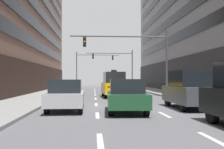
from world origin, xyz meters
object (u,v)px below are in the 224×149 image
Objects in this scene: pedestrian_0 at (172,83)px; traffic_signal_0 at (136,50)px; traffic_signal_1 at (118,62)px; car_parked_1 at (189,90)px; car_driving_0 at (126,96)px; car_driving_2 at (66,95)px; traffic_signal_2 at (89,63)px; taxi_driving_1 at (114,85)px; pedestrian_1 at (199,85)px.

traffic_signal_0 is at bearing -127.12° from pedestrian_0.
traffic_signal_1 is at bearing 108.82° from pedestrian_0.
car_driving_0 is at bearing -158.49° from car_parked_1.
pedestrian_0 reaches higher than car_driving_2.
car_driving_0 reaches higher than car_driving_2.
traffic_signal_2 reaches higher than traffic_signal_0.
car_driving_2 is 0.99× the size of car_parked_1.
taxi_driving_1 is 0.53× the size of traffic_signal_0.
traffic_signal_2 is at bearing 89.15° from car_driving_2.
car_driving_0 is 39.66m from traffic_signal_2.
taxi_driving_1 is 22.68m from traffic_signal_1.
car_driving_2 is at bearing -147.34° from pedestrian_1.
traffic_signal_0 is 5.24× the size of pedestrian_1.
pedestrian_1 is (8.75, -32.54, -3.55)m from traffic_signal_2.
traffic_signal_2 reaches higher than taxi_driving_1.
pedestrian_0 is (5.39, 7.12, -3.10)m from traffic_signal_0.
car_driving_2 is at bearing -121.54° from pedestrian_0.
car_driving_2 is 32.56m from traffic_signal_1.
traffic_signal_2 is 23.76m from pedestrian_0.
car_parked_1 is 2.56× the size of pedestrian_1.
traffic_signal_0 is (5.21, 10.16, 3.38)m from car_driving_2.
pedestrian_0 is (4.97, -14.58, -3.41)m from traffic_signal_1.
traffic_signal_1 reaches higher than traffic_signal_0.
pedestrian_1 is (-1.28, -11.30, 0.06)m from pedestrian_0.
car_parked_1 is at bearing -117.05° from pedestrian_1.
car_parked_1 is at bearing -88.35° from traffic_signal_1.
car_parked_1 is 0.49× the size of traffic_signal_0.
car_parked_1 is (3.38, -9.05, -0.06)m from taxi_driving_1.
car_driving_0 is 1.02× the size of car_driving_2.
car_driving_0 is 0.55× the size of traffic_signal_1.
car_driving_2 is at bearing 163.40° from car_driving_0.
car_driving_2 is at bearing -108.27° from taxi_driving_1.
traffic_signal_2 is (-5.97, 37.99, 3.63)m from car_parked_1.
car_driving_0 is at bearing -16.60° from car_driving_2.
traffic_signal_1 is (2.47, 22.29, 3.37)m from taxi_driving_1.
pedestrian_1 is at bearing -45.56° from traffic_signal_0.
car_parked_1 is 6.12m from pedestrian_1.
traffic_signal_1 is (2.67, 32.74, 3.67)m from car_driving_0.
taxi_driving_1 reaches higher than pedestrian_0.
traffic_signal_0 is 1.06× the size of traffic_signal_2.
traffic_signal_2 is at bearing 93.48° from car_driving_0.
traffic_signal_2 is at bearing 115.29° from pedestrian_0.
car_parked_1 is at bearing -82.19° from traffic_signal_0.
pedestrian_0 is (10.03, -21.24, -3.61)m from traffic_signal_2.
pedestrian_0 is at bearing 83.53° from pedestrian_1.
pedestrian_1 is (9.32, 5.97, 0.33)m from car_driving_2.
car_parked_1 reaches higher than pedestrian_0.
car_parked_1 is at bearing -81.07° from traffic_signal_2.
pedestrian_1 is at bearing 32.66° from car_driving_2.
traffic_signal_0 is 6.61m from pedestrian_1.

